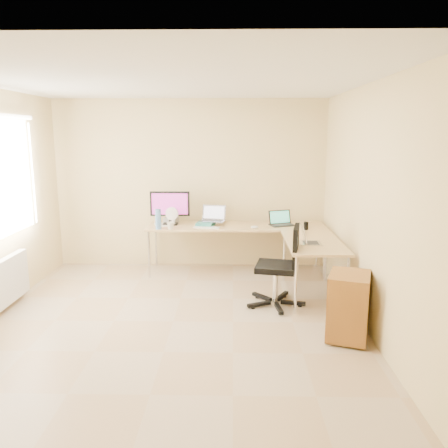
{
  "coord_description": "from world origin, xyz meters",
  "views": [
    {
      "loc": [
        0.66,
        -4.69,
        2.07
      ],
      "look_at": [
        0.55,
        1.1,
        0.9
      ],
      "focal_mm": 35.76,
      "sensor_mm": 36.0,
      "label": 1
    }
  ],
  "objects_px": {
    "laptop_center": "(213,214)",
    "office_chair": "(276,266)",
    "desk_main": "(237,249)",
    "keyboard": "(207,227)",
    "desk_return": "(313,269)",
    "laptop_black": "(282,218)",
    "desk_fan": "(172,217)",
    "water_bottle": "(158,219)",
    "laptop_return": "(311,236)",
    "monitor": "(170,208)",
    "mug": "(171,226)",
    "cabinet": "(348,306)"
  },
  "relations": [
    {
      "from": "monitor",
      "to": "desk_main",
      "type": "bearing_deg",
      "value": -2.4
    },
    {
      "from": "water_bottle",
      "to": "desk_fan",
      "type": "relative_size",
      "value": 1.18
    },
    {
      "from": "desk_main",
      "to": "water_bottle",
      "type": "relative_size",
      "value": 8.99
    },
    {
      "from": "laptop_center",
      "to": "office_chair",
      "type": "xyz_separation_m",
      "value": [
        0.83,
        -1.34,
        -0.4
      ]
    },
    {
      "from": "desk_fan",
      "to": "laptop_return",
      "type": "xyz_separation_m",
      "value": [
        1.88,
        -1.14,
        -0.02
      ]
    },
    {
      "from": "desk_return",
      "to": "laptop_center",
      "type": "height_order",
      "value": "laptop_center"
    },
    {
      "from": "desk_main",
      "to": "desk_return",
      "type": "xyz_separation_m",
      "value": [
        0.98,
        -1.0,
        0.0
      ]
    },
    {
      "from": "monitor",
      "to": "laptop_return",
      "type": "height_order",
      "value": "monitor"
    },
    {
      "from": "desk_main",
      "to": "desk_return",
      "type": "relative_size",
      "value": 2.04
    },
    {
      "from": "water_bottle",
      "to": "office_chair",
      "type": "bearing_deg",
      "value": -32.74
    },
    {
      "from": "monitor",
      "to": "keyboard",
      "type": "distance_m",
      "value": 0.66
    },
    {
      "from": "desk_main",
      "to": "laptop_center",
      "type": "distance_m",
      "value": 0.65
    },
    {
      "from": "desk_return",
      "to": "desk_fan",
      "type": "height_order",
      "value": "desk_fan"
    },
    {
      "from": "keyboard",
      "to": "water_bottle",
      "type": "relative_size",
      "value": 1.28
    },
    {
      "from": "laptop_return",
      "to": "cabinet",
      "type": "distance_m",
      "value": 1.22
    },
    {
      "from": "laptop_center",
      "to": "office_chair",
      "type": "relative_size",
      "value": 0.35
    },
    {
      "from": "keyboard",
      "to": "mug",
      "type": "relative_size",
      "value": 3.44
    },
    {
      "from": "monitor",
      "to": "office_chair",
      "type": "bearing_deg",
      "value": -43.07
    },
    {
      "from": "desk_return",
      "to": "cabinet",
      "type": "relative_size",
      "value": 1.94
    },
    {
      "from": "water_bottle",
      "to": "desk_fan",
      "type": "xyz_separation_m",
      "value": [
        0.16,
        0.31,
        -0.02
      ]
    },
    {
      "from": "laptop_center",
      "to": "water_bottle",
      "type": "bearing_deg",
      "value": -145.43
    },
    {
      "from": "monitor",
      "to": "cabinet",
      "type": "bearing_deg",
      "value": -47.3
    },
    {
      "from": "desk_return",
      "to": "cabinet",
      "type": "xyz_separation_m",
      "value": [
        0.15,
        -1.24,
        -0.01
      ]
    },
    {
      "from": "desk_return",
      "to": "office_chair",
      "type": "xyz_separation_m",
      "value": [
        -0.51,
        -0.32,
        0.14
      ]
    },
    {
      "from": "desk_main",
      "to": "mug",
      "type": "distance_m",
      "value": 1.08
    },
    {
      "from": "desk_main",
      "to": "water_bottle",
      "type": "bearing_deg",
      "value": -165.2
    },
    {
      "from": "mug",
      "to": "laptop_return",
      "type": "distance_m",
      "value": 2.04
    },
    {
      "from": "mug",
      "to": "office_chair",
      "type": "relative_size",
      "value": 0.11
    },
    {
      "from": "monitor",
      "to": "mug",
      "type": "xyz_separation_m",
      "value": [
        0.05,
        -0.33,
        -0.2
      ]
    },
    {
      "from": "monitor",
      "to": "laptop_black",
      "type": "distance_m",
      "value": 1.68
    },
    {
      "from": "mug",
      "to": "laptop_center",
      "type": "bearing_deg",
      "value": 28.23
    },
    {
      "from": "desk_fan",
      "to": "cabinet",
      "type": "height_order",
      "value": "desk_fan"
    },
    {
      "from": "cabinet",
      "to": "laptop_black",
      "type": "bearing_deg",
      "value": 119.48
    },
    {
      "from": "laptop_black",
      "to": "laptop_return",
      "type": "height_order",
      "value": "laptop_black"
    },
    {
      "from": "laptop_black",
      "to": "desk_fan",
      "type": "bearing_deg",
      "value": 159.56
    },
    {
      "from": "monitor",
      "to": "laptop_center",
      "type": "distance_m",
      "value": 0.65
    },
    {
      "from": "laptop_black",
      "to": "cabinet",
      "type": "relative_size",
      "value": 0.52
    },
    {
      "from": "laptop_black",
      "to": "laptop_return",
      "type": "distance_m",
      "value": 1.15
    },
    {
      "from": "desk_main",
      "to": "laptop_return",
      "type": "height_order",
      "value": "laptop_return"
    },
    {
      "from": "monitor",
      "to": "laptop_return",
      "type": "distance_m",
      "value": 2.25
    },
    {
      "from": "desk_return",
      "to": "laptop_center",
      "type": "bearing_deg",
      "value": 142.65
    },
    {
      "from": "laptop_center",
      "to": "cabinet",
      "type": "bearing_deg",
      "value": -44.68
    },
    {
      "from": "keyboard",
      "to": "laptop_black",
      "type": "bearing_deg",
      "value": 23.88
    },
    {
      "from": "laptop_black",
      "to": "keyboard",
      "type": "distance_m",
      "value": 1.14
    },
    {
      "from": "laptop_center",
      "to": "desk_fan",
      "type": "distance_m",
      "value": 0.61
    },
    {
      "from": "desk_fan",
      "to": "water_bottle",
      "type": "bearing_deg",
      "value": -105.22
    },
    {
      "from": "desk_main",
      "to": "keyboard",
      "type": "distance_m",
      "value": 0.61
    },
    {
      "from": "water_bottle",
      "to": "monitor",
      "type": "bearing_deg",
      "value": 69.45
    },
    {
      "from": "desk_return",
      "to": "keyboard",
      "type": "bearing_deg",
      "value": 150.83
    },
    {
      "from": "office_chair",
      "to": "cabinet",
      "type": "bearing_deg",
      "value": -43.32
    }
  ]
}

